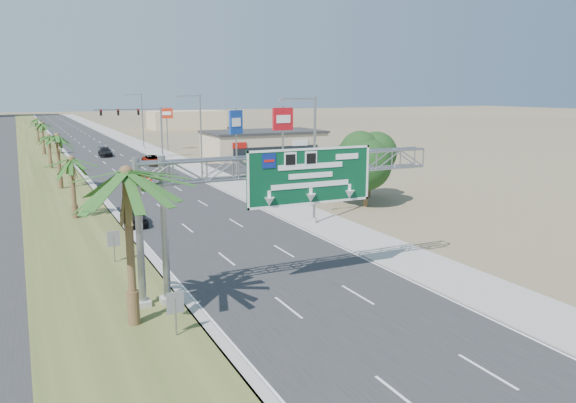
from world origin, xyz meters
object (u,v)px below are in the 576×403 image
(pole_sign_blue, at_px, (236,125))
(sign_gantry, at_px, (280,176))
(palm_near, at_px, (126,174))
(store_building, at_px, (264,145))
(car_mid_lane, at_px, (139,180))
(car_far, at_px, (105,152))
(pole_sign_red_far, at_px, (167,116))
(pole_sign_red_near, at_px, (283,124))
(car_right_lane, at_px, (153,160))
(car_left_lane, at_px, (133,215))
(signal_mast, at_px, (149,128))

(pole_sign_blue, bearing_deg, sign_gantry, -107.38)
(palm_near, height_order, store_building, palm_near)
(store_building, bearing_deg, car_mid_lane, -139.72)
(car_far, xyz_separation_m, pole_sign_red_far, (11.48, 5.00, 5.34))
(pole_sign_red_near, bearing_deg, car_far, 108.47)
(store_building, xyz_separation_m, car_right_lane, (-17.96, -1.69, -1.32))
(car_mid_lane, distance_m, pole_sign_blue, 14.94)
(sign_gantry, xyz_separation_m, pole_sign_red_near, (13.67, 28.79, 0.92))
(pole_sign_red_near, bearing_deg, store_building, 71.01)
(sign_gantry, bearing_deg, car_left_lane, 103.79)
(car_mid_lane, relative_size, car_right_lane, 0.95)
(car_far, bearing_deg, sign_gantry, -88.16)
(sign_gantry, bearing_deg, palm_near, -166.68)
(signal_mast, xyz_separation_m, car_far, (-5.83, 6.46, -4.15))
(car_left_lane, relative_size, car_mid_lane, 0.97)
(palm_near, xyz_separation_m, pole_sign_red_near, (21.81, 30.72, 0.04))
(sign_gantry, relative_size, palm_near, 2.01)
(car_mid_lane, distance_m, car_far, 32.36)
(car_mid_lane, bearing_deg, pole_sign_blue, 12.34)
(sign_gantry, xyz_separation_m, pole_sign_red_far, (11.89, 73.50, -0.02))
(palm_near, xyz_separation_m, car_left_lane, (3.70, 20.01, -6.16))
(car_right_lane, relative_size, pole_sign_blue, 0.59)
(store_building, distance_m, car_mid_lane, 30.83)
(pole_sign_red_far, bearing_deg, sign_gantry, -99.19)
(signal_mast, relative_size, store_building, 0.57)
(car_far, bearing_deg, car_left_lane, -93.31)
(signal_mast, xyz_separation_m, pole_sign_red_far, (5.66, 11.46, 1.19))
(pole_sign_blue, bearing_deg, pole_sign_red_near, -85.46)
(signal_mast, xyz_separation_m, car_right_lane, (-1.13, -7.67, -4.17))
(store_building, bearing_deg, pole_sign_red_near, -108.99)
(signal_mast, bearing_deg, store_building, -19.54)
(store_building, height_order, car_mid_lane, store_building)
(palm_near, distance_m, car_right_lane, 58.18)
(palm_near, bearing_deg, pole_sign_red_near, 54.63)
(signal_mast, bearing_deg, pole_sign_red_far, 63.72)
(store_building, distance_m, pole_sign_red_far, 21.09)
(palm_near, bearing_deg, car_right_lane, 76.77)
(pole_sign_red_far, bearing_deg, car_mid_lane, -108.27)
(car_right_lane, bearing_deg, store_building, 0.72)
(signal_mast, xyz_separation_m, car_left_lane, (-10.67, -43.96, -4.08))
(signal_mast, distance_m, car_far, 9.64)
(palm_near, distance_m, pole_sign_red_far, 78.05)
(sign_gantry, height_order, pole_sign_red_far, pole_sign_red_far)
(store_building, xyz_separation_m, pole_sign_red_near, (-9.39, -27.28, 4.97))
(sign_gantry, distance_m, pole_sign_blue, 42.61)
(car_far, bearing_deg, pole_sign_red_far, 25.69)
(palm_near, bearing_deg, car_far, 83.08)
(signal_mast, relative_size, car_far, 2.14)
(pole_sign_red_near, bearing_deg, car_mid_lane, 152.43)
(sign_gantry, relative_size, pole_sign_blue, 2.02)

